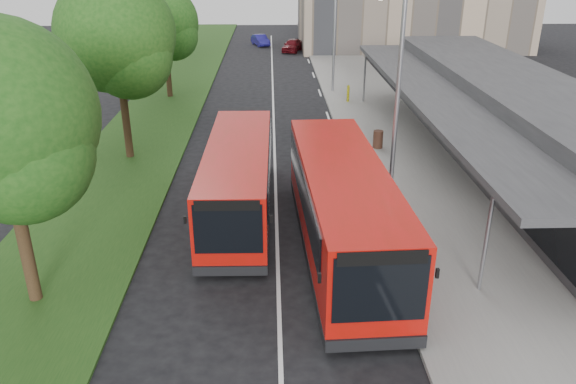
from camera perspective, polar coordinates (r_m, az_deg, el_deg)
The scene contains 17 objects.
ground at distance 19.26m, azimuth -1.10°, elevation -5.54°, with size 120.00×120.00×0.00m, color black.
pavement at distance 38.47m, azimuth 7.57°, elevation 9.40°, with size 5.00×80.00×0.15m, color gray.
grass_verge at distance 38.59m, azimuth -12.11°, elevation 9.08°, with size 5.00×80.00×0.10m, color #1B4014.
lane_centre_line at distance 33.17m, azimuth -1.47°, elevation 7.17°, with size 0.12×70.00×0.01m, color silver.
kerb_dashes at distance 37.19m, azimuth 3.64°, elevation 8.95°, with size 0.12×56.00×0.01m.
station_building at distance 28.13m, azimuth 21.49°, elevation 6.83°, with size 7.70×26.00×4.00m.
tree_near at distance 16.03m, azimuth -27.17°, elevation 5.78°, with size 4.99×4.99×8.01m.
tree_mid at distance 27.04m, azimuth -17.01°, elevation 14.39°, with size 5.31×5.31×8.53m.
tree_far at distance 38.78m, azimuth -12.46°, elevation 16.06°, with size 4.50×4.50×7.20m.
lamp_post_near at distance 19.85m, azimuth 10.84°, elevation 9.61°, with size 1.44×0.28×8.00m.
lamp_post_far at distance 39.33m, azimuth 4.65°, elevation 16.71°, with size 1.44×0.28×8.00m.
bus_main at distance 18.34m, azimuth 5.59°, elevation -1.75°, with size 3.19×10.85×3.04m.
bus_second at distance 21.10m, azimuth -5.04°, elevation 1.29°, with size 2.63×9.69×2.73m.
litter_bin at distance 28.47m, azimuth 9.13°, elevation 5.31°, with size 0.49×0.49×0.88m, color #3B2218.
bollard at distance 37.17m, azimuth 6.13°, elevation 9.93°, with size 0.17×0.17×1.06m, color #FFF40D.
car_near at distance 56.62m, azimuth 0.44°, elevation 14.69°, with size 1.46×3.63×1.24m, color #540C12.
car_far at distance 60.41m, azimuth -2.82°, elevation 15.16°, with size 1.16×3.34×1.10m, color navy.
Camera 1 is at (-0.16, -16.82, 9.37)m, focal length 35.00 mm.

